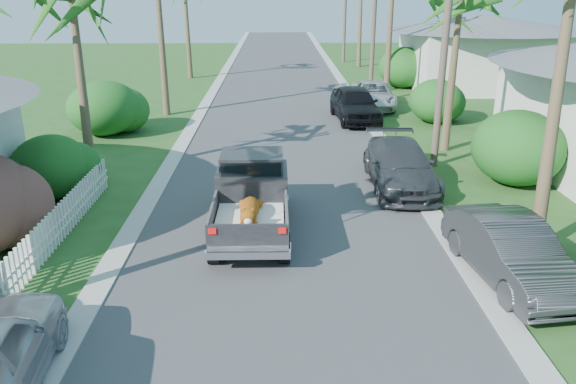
{
  "coord_description": "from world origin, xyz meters",
  "views": [
    {
      "loc": [
        -0.27,
        -6.97,
        6.39
      ],
      "look_at": [
        0.0,
        6.48,
        1.4
      ],
      "focal_mm": 35.0,
      "sensor_mm": 36.0,
      "label": 1
    }
  ],
  "objects_px": {
    "house_right_far": "(481,54)",
    "utility_pole_b": "(445,39)",
    "parked_car_rf": "(355,104)",
    "parked_car_rd": "(373,95)",
    "parked_car_rn": "(511,252)",
    "parked_car_rm": "(400,166)",
    "utility_pole_d": "(345,7)",
    "pickup_truck": "(252,192)",
    "utility_pole_c": "(374,16)"
  },
  "relations": [
    {
      "from": "house_right_far",
      "to": "utility_pole_b",
      "type": "height_order",
      "value": "utility_pole_b"
    },
    {
      "from": "parked_car_rf",
      "to": "parked_car_rd",
      "type": "bearing_deg",
      "value": 61.89
    },
    {
      "from": "parked_car_rd",
      "to": "utility_pole_b",
      "type": "xyz_separation_m",
      "value": [
        0.6,
        -10.6,
        3.91
      ]
    },
    {
      "from": "parked_car_rn",
      "to": "house_right_far",
      "type": "bearing_deg",
      "value": 65.77
    },
    {
      "from": "parked_car_rm",
      "to": "utility_pole_d",
      "type": "relative_size",
      "value": 0.56
    },
    {
      "from": "pickup_truck",
      "to": "house_right_far",
      "type": "relative_size",
      "value": 0.57
    },
    {
      "from": "parked_car_rm",
      "to": "utility_pole_b",
      "type": "bearing_deg",
      "value": 53.4
    },
    {
      "from": "parked_car_rn",
      "to": "parked_car_rm",
      "type": "height_order",
      "value": "parked_car_rm"
    },
    {
      "from": "house_right_far",
      "to": "utility_pole_c",
      "type": "bearing_deg",
      "value": -164.88
    },
    {
      "from": "pickup_truck",
      "to": "utility_pole_b",
      "type": "bearing_deg",
      "value": 39.78
    },
    {
      "from": "parked_car_rm",
      "to": "parked_car_rd",
      "type": "height_order",
      "value": "parked_car_rm"
    },
    {
      "from": "parked_car_rm",
      "to": "parked_car_rf",
      "type": "height_order",
      "value": "parked_car_rf"
    },
    {
      "from": "parked_car_rn",
      "to": "utility_pole_b",
      "type": "bearing_deg",
      "value": 79.13
    },
    {
      "from": "utility_pole_d",
      "to": "utility_pole_b",
      "type": "bearing_deg",
      "value": -90.0
    },
    {
      "from": "parked_car_rm",
      "to": "utility_pole_d",
      "type": "bearing_deg",
      "value": 88.19
    },
    {
      "from": "parked_car_rm",
      "to": "utility_pole_c",
      "type": "xyz_separation_m",
      "value": [
        1.78,
        17.28,
        3.87
      ]
    },
    {
      "from": "pickup_truck",
      "to": "utility_pole_c",
      "type": "height_order",
      "value": "utility_pole_c"
    },
    {
      "from": "parked_car_rn",
      "to": "utility_pole_c",
      "type": "height_order",
      "value": "utility_pole_c"
    },
    {
      "from": "parked_car_rf",
      "to": "parked_car_rm",
      "type": "bearing_deg",
      "value": -93.01
    },
    {
      "from": "utility_pole_d",
      "to": "parked_car_rd",
      "type": "bearing_deg",
      "value": -91.77
    },
    {
      "from": "parked_car_rm",
      "to": "utility_pole_b",
      "type": "xyz_separation_m",
      "value": [
        1.78,
        2.28,
        3.87
      ]
    },
    {
      "from": "parked_car_rd",
      "to": "utility_pole_d",
      "type": "height_order",
      "value": "utility_pole_d"
    },
    {
      "from": "parked_car_rm",
      "to": "house_right_far",
      "type": "xyz_separation_m",
      "value": [
        9.18,
        19.28,
        1.39
      ]
    },
    {
      "from": "parked_car_rf",
      "to": "utility_pole_d",
      "type": "relative_size",
      "value": 0.54
    },
    {
      "from": "utility_pole_b",
      "to": "utility_pole_c",
      "type": "height_order",
      "value": "same"
    },
    {
      "from": "parked_car_rn",
      "to": "house_right_far",
      "type": "height_order",
      "value": "house_right_far"
    },
    {
      "from": "pickup_truck",
      "to": "parked_car_rm",
      "type": "height_order",
      "value": "pickup_truck"
    },
    {
      "from": "parked_car_rn",
      "to": "house_right_far",
      "type": "xyz_separation_m",
      "value": [
        8.0,
        25.66,
        1.41
      ]
    },
    {
      "from": "utility_pole_c",
      "to": "parked_car_rm",
      "type": "bearing_deg",
      "value": -95.88
    },
    {
      "from": "parked_car_rf",
      "to": "utility_pole_b",
      "type": "xyz_separation_m",
      "value": [
        2.0,
        -7.43,
        3.77
      ]
    },
    {
      "from": "house_right_far",
      "to": "utility_pole_c",
      "type": "height_order",
      "value": "utility_pole_c"
    },
    {
      "from": "house_right_far",
      "to": "utility_pole_b",
      "type": "relative_size",
      "value": 1.0
    },
    {
      "from": "house_right_far",
      "to": "parked_car_rn",
      "type": "bearing_deg",
      "value": -107.32
    },
    {
      "from": "pickup_truck",
      "to": "parked_car_rm",
      "type": "xyz_separation_m",
      "value": [
        4.79,
        3.19,
        -0.28
      ]
    },
    {
      "from": "parked_car_rn",
      "to": "utility_pole_c",
      "type": "distance_m",
      "value": 23.98
    },
    {
      "from": "pickup_truck",
      "to": "utility_pole_c",
      "type": "bearing_deg",
      "value": 72.21
    },
    {
      "from": "pickup_truck",
      "to": "house_right_far",
      "type": "distance_m",
      "value": 26.48
    },
    {
      "from": "parked_car_rm",
      "to": "utility_pole_c",
      "type": "bearing_deg",
      "value": 85.47
    },
    {
      "from": "utility_pole_d",
      "to": "house_right_far",
      "type": "bearing_deg",
      "value": -60.35
    },
    {
      "from": "parked_car_rf",
      "to": "parked_car_rd",
      "type": "distance_m",
      "value": 3.47
    },
    {
      "from": "parked_car_rf",
      "to": "utility_pole_c",
      "type": "distance_m",
      "value": 8.69
    },
    {
      "from": "utility_pole_c",
      "to": "utility_pole_d",
      "type": "height_order",
      "value": "same"
    },
    {
      "from": "parked_car_rf",
      "to": "parked_car_rd",
      "type": "height_order",
      "value": "parked_car_rf"
    },
    {
      "from": "house_right_far",
      "to": "parked_car_rd",
      "type": "bearing_deg",
      "value": -141.34
    },
    {
      "from": "parked_car_rm",
      "to": "utility_pole_b",
      "type": "relative_size",
      "value": 0.56
    },
    {
      "from": "house_right_far",
      "to": "utility_pole_d",
      "type": "xyz_separation_m",
      "value": [
        -7.4,
        13.0,
        2.48
      ]
    },
    {
      "from": "parked_car_rm",
      "to": "utility_pole_b",
      "type": "height_order",
      "value": "utility_pole_b"
    },
    {
      "from": "utility_pole_c",
      "to": "utility_pole_d",
      "type": "bearing_deg",
      "value": 90.0
    },
    {
      "from": "parked_car_rn",
      "to": "parked_car_rd",
      "type": "height_order",
      "value": "parked_car_rn"
    },
    {
      "from": "parked_car_rn",
      "to": "parked_car_rf",
      "type": "height_order",
      "value": "parked_car_rf"
    }
  ]
}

